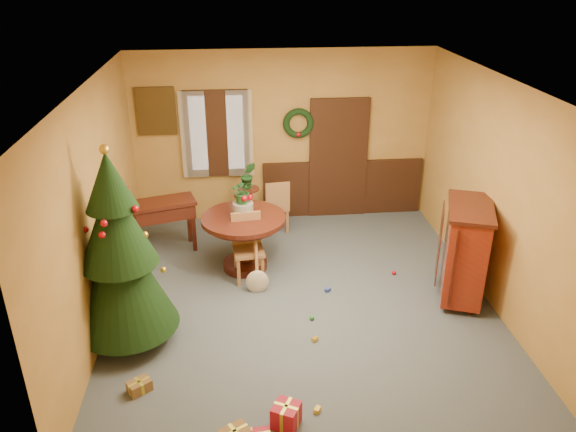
{
  "coord_description": "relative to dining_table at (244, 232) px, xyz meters",
  "views": [
    {
      "loc": [
        -0.79,
        -6.34,
        4.23
      ],
      "look_at": [
        -0.14,
        0.4,
        1.08
      ],
      "focal_mm": 35.0,
      "sensor_mm": 36.0,
      "label": 1
    }
  ],
  "objects": [
    {
      "name": "urn",
      "position": [
        0.0,
        0.0,
        0.36
      ],
      "size": [
        0.29,
        0.29,
        0.22
      ],
      "primitive_type": "cylinder",
      "color": "slate",
      "rests_on": "dining_table"
    },
    {
      "name": "gift_b",
      "position": [
        0.32,
        -3.13,
        -0.46
      ],
      "size": [
        0.33,
        0.33,
        0.25
      ],
      "color": "maroon",
      "rests_on": "floor"
    },
    {
      "name": "room_envelope",
      "position": [
        0.93,
        1.76,
        0.53
      ],
      "size": [
        5.5,
        5.5,
        5.5
      ],
      "color": "#384252",
      "rests_on": "ground"
    },
    {
      "name": "toy_d",
      "position": [
        2.15,
        -0.41,
        -0.56
      ],
      "size": [
        0.06,
        0.06,
        0.06
      ],
      "primitive_type": "sphere",
      "color": "red",
      "rests_on": "floor"
    },
    {
      "name": "toy_c",
      "position": [
        0.65,
        -2.99,
        -0.56
      ],
      "size": [
        0.09,
        0.09,
        0.05
      ],
      "primitive_type": "cube",
      "rotation": [
        0.0,
        0.0,
        0.98
      ],
      "color": "gold",
      "rests_on": "floor"
    },
    {
      "name": "guitar",
      "position": [
        0.15,
        -0.67,
        -0.22
      ],
      "size": [
        0.4,
        0.53,
        0.72
      ],
      "primitive_type": null,
      "rotation": [
        -0.49,
        0.0,
        -0.19
      ],
      "color": "beige",
      "rests_on": "floor"
    },
    {
      "name": "sideboard",
      "position": [
        2.88,
        -1.05,
        0.13
      ],
      "size": [
        0.88,
        1.17,
        1.35
      ],
      "color": "#61140B",
      "rests_on": "floor"
    },
    {
      "name": "christmas_tree",
      "position": [
        -1.42,
        -1.59,
        0.58
      ],
      "size": [
        1.19,
        1.19,
        2.46
      ],
      "color": "#382111",
      "rests_on": "floor"
    },
    {
      "name": "toy_e",
      "position": [
        0.79,
        -1.84,
        -0.56
      ],
      "size": [
        0.09,
        0.09,
        0.05
      ],
      "primitive_type": "cube",
      "rotation": [
        0.0,
        0.0,
        0.7
      ],
      "color": "gold",
      "rests_on": "floor"
    },
    {
      "name": "stand_plant",
      "position": [
        0.1,
        1.0,
        0.51
      ],
      "size": [
        0.25,
        0.21,
        0.44
      ],
      "primitive_type": "imported",
      "rotation": [
        0.0,
        0.0,
        0.05
      ],
      "color": "#19471E",
      "rests_on": "plant_stand"
    },
    {
      "name": "toy_b",
      "position": [
        0.81,
        -1.4,
        -0.56
      ],
      "size": [
        0.06,
        0.06,
        0.06
      ],
      "primitive_type": "sphere",
      "color": "#248634",
      "rests_on": "floor"
    },
    {
      "name": "toy_a",
      "position": [
        1.12,
        -0.77,
        -0.56
      ],
      "size": [
        0.09,
        0.09,
        0.05
      ],
      "primitive_type": "cube",
      "rotation": [
        0.0,
        0.0,
        0.74
      ],
      "color": "#243DA0",
      "rests_on": "floor"
    },
    {
      "name": "writing_desk",
      "position": [
        -1.2,
        0.67,
        0.05
      ],
      "size": [
        1.04,
        0.72,
        0.84
      ],
      "color": "black",
      "rests_on": "floor"
    },
    {
      "name": "dining_table",
      "position": [
        0.0,
        0.0,
        0.0
      ],
      "size": [
        1.22,
        1.22,
        0.84
      ],
      "color": "black",
      "rests_on": "floor"
    },
    {
      "name": "centerpiece_plant",
      "position": [
        0.0,
        0.0,
        0.64
      ],
      "size": [
        0.32,
        0.28,
        0.35
      ],
      "primitive_type": "imported",
      "color": "#1E4C23",
      "rests_on": "urn"
    },
    {
      "name": "chair_far",
      "position": [
        0.56,
        1.16,
        -0.09
      ],
      "size": [
        0.45,
        0.45,
        0.92
      ],
      "color": "olive",
      "rests_on": "floor"
    },
    {
      "name": "plant_stand",
      "position": [
        0.1,
        1.0,
        -0.04
      ],
      "size": [
        0.34,
        0.34,
        0.87
      ],
      "color": "black",
      "rests_on": "floor"
    },
    {
      "name": "gift_c",
      "position": [
        -1.19,
        -2.51,
        -0.52
      ],
      "size": [
        0.29,
        0.27,
        0.13
      ],
      "color": "brown",
      "rests_on": "floor"
    },
    {
      "name": "chair_near",
      "position": [
        0.04,
        -0.24,
        -0.07
      ],
      "size": [
        0.46,
        0.46,
        0.96
      ],
      "color": "olive",
      "rests_on": "floor"
    }
  ]
}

